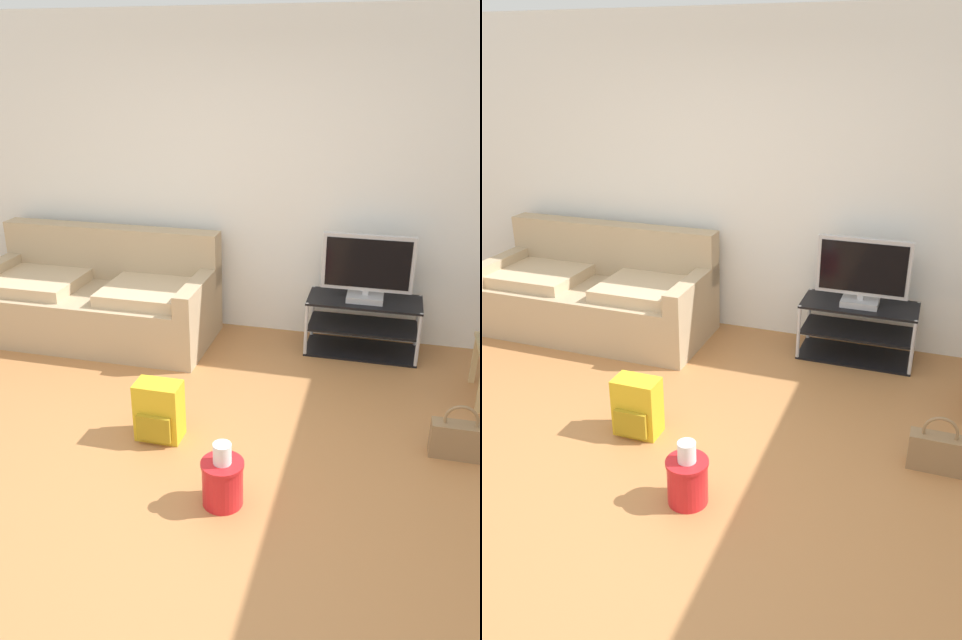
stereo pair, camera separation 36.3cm
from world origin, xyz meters
TOP-DOWN VIEW (x-y plane):
  - ground_plane at (0.00, 0.00)m, footprint 9.00×9.80m
  - wall_back at (0.00, 2.45)m, footprint 9.00×0.10m
  - couch at (-1.36, 1.90)m, footprint 2.04×0.93m
  - tv_stand at (0.95, 2.12)m, footprint 0.93×0.44m
  - flat_tv at (0.95, 2.10)m, footprint 0.73×0.22m
  - backpack at (-0.25, 0.49)m, footprint 0.30×0.26m
  - handbag at (1.64, 0.74)m, footprint 0.34×0.12m
  - cleaning_bucket at (0.32, -0.04)m, footprint 0.24×0.24m

SIDE VIEW (x-z plane):
  - ground_plane at x=0.00m, z-range -0.02..0.00m
  - handbag at x=1.64m, z-range -0.06..0.31m
  - cleaning_bucket at x=0.32m, z-range -0.03..0.36m
  - backpack at x=-0.25m, z-range 0.00..0.40m
  - tv_stand at x=0.95m, z-range 0.00..0.48m
  - couch at x=-1.36m, z-range -0.13..0.80m
  - flat_tv at x=0.95m, z-range 0.47..1.03m
  - wall_back at x=0.00m, z-range 0.00..2.70m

